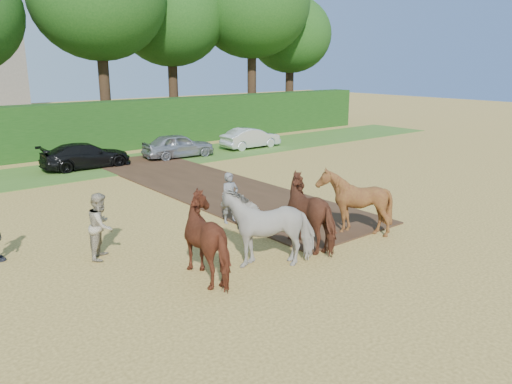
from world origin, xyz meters
TOP-DOWN VIEW (x-y plane):
  - ground at (0.00, 0.00)m, footprint 120.00×120.00m
  - earth_strip at (1.50, 7.00)m, footprint 4.50×17.00m
  - grass_verge at (0.00, 14.00)m, footprint 50.00×5.00m
  - hedgerow at (0.00, 18.50)m, footprint 46.00×1.60m
  - spectator_near at (-5.38, 2.00)m, footprint 1.11×1.15m
  - plough_team at (-1.01, -0.96)m, footprint 6.95×4.84m
  - parked_cars at (-3.26, 14.01)m, footprint 29.84×2.41m

SIDE VIEW (x-z plane):
  - ground at x=0.00m, z-range 0.00..0.00m
  - grass_verge at x=0.00m, z-range 0.00..0.03m
  - earth_strip at x=1.50m, z-range 0.00..0.05m
  - parked_cars at x=-3.26m, z-range -0.02..1.37m
  - spectator_near at x=-5.38m, z-range 0.00..1.86m
  - plough_team at x=-1.01m, z-range -0.01..2.08m
  - hedgerow at x=0.00m, z-range 0.00..3.00m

